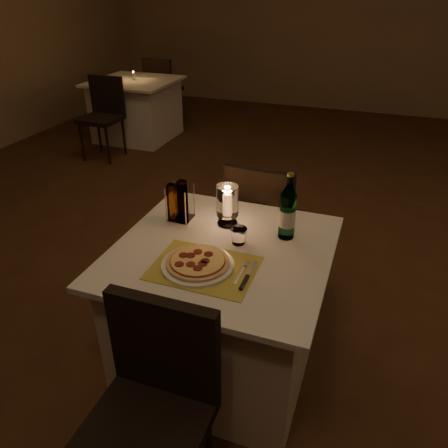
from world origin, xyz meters
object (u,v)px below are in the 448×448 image
(main_table, at_px, (223,309))
(chair_near, at_px, (154,395))
(pizza, at_px, (198,262))
(hurricane_candle, at_px, (227,202))
(tumbler, at_px, (239,236))
(chair_far, at_px, (262,216))
(plate, at_px, (198,265))
(neighbor_table_left, at_px, (137,109))
(water_bottle, at_px, (288,212))

(main_table, distance_m, chair_near, 0.74)
(chair_near, relative_size, pizza, 3.21)
(hurricane_candle, bearing_deg, tumbler, -54.49)
(chair_far, height_order, plate, chair_far)
(pizza, bearing_deg, chair_near, -84.61)
(hurricane_candle, height_order, neighbor_table_left, hurricane_candle)
(chair_far, distance_m, water_bottle, 0.66)
(main_table, height_order, tumbler, tumbler)
(main_table, distance_m, hurricane_candle, 0.54)
(plate, bearing_deg, water_bottle, 51.57)
(main_table, bearing_deg, hurricane_candle, 104.07)
(main_table, relative_size, chair_near, 1.11)
(main_table, xyz_separation_m, plate, (-0.05, -0.18, 0.38))
(main_table, height_order, hurricane_candle, hurricane_candle)
(chair_near, xyz_separation_m, tumbler, (0.06, 0.78, 0.23))
(main_table, xyz_separation_m, water_bottle, (0.26, 0.20, 0.50))
(main_table, relative_size, water_bottle, 2.99)
(chair_near, height_order, water_bottle, water_bottle)
(chair_near, bearing_deg, plate, 95.35)
(main_table, bearing_deg, plate, -105.52)
(chair_far, bearing_deg, chair_near, -90.00)
(chair_near, height_order, hurricane_candle, hurricane_candle)
(chair_far, relative_size, neighbor_table_left, 0.90)
(plate, height_order, tumbler, tumbler)
(tumbler, xyz_separation_m, water_bottle, (0.20, 0.14, 0.09))
(chair_far, bearing_deg, hurricane_candle, -96.64)
(main_table, bearing_deg, neighbor_table_left, 125.92)
(plate, height_order, neighbor_table_left, plate)
(chair_far, relative_size, pizza, 3.21)
(water_bottle, xyz_separation_m, neighbor_table_left, (-2.64, 3.08, -0.50))
(plate, bearing_deg, neighbor_table_left, 123.92)
(hurricane_candle, bearing_deg, main_table, -75.93)
(main_table, bearing_deg, tumbler, 50.74)
(water_bottle, xyz_separation_m, hurricane_candle, (-0.31, 0.02, -0.01))
(chair_far, xyz_separation_m, pizza, (-0.05, -0.89, 0.22))
(main_table, xyz_separation_m, chair_near, (-0.00, -0.71, 0.18))
(main_table, height_order, chair_near, chair_near)
(pizza, height_order, tumbler, tumbler)
(main_table, relative_size, pizza, 3.57)
(chair_near, bearing_deg, tumbler, 85.91)
(chair_far, relative_size, hurricane_candle, 4.22)
(main_table, xyz_separation_m, neighbor_table_left, (-2.38, 3.29, 0.00))
(plate, bearing_deg, chair_near, -84.65)
(main_table, distance_m, tumbler, 0.42)
(chair_near, xyz_separation_m, pizza, (-0.05, 0.53, 0.22))
(plate, relative_size, neighbor_table_left, 0.32)
(plate, distance_m, pizza, 0.02)
(plate, bearing_deg, tumbler, 66.90)
(water_bottle, distance_m, hurricane_candle, 0.31)
(plate, xyz_separation_m, water_bottle, (0.31, 0.38, 0.12))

